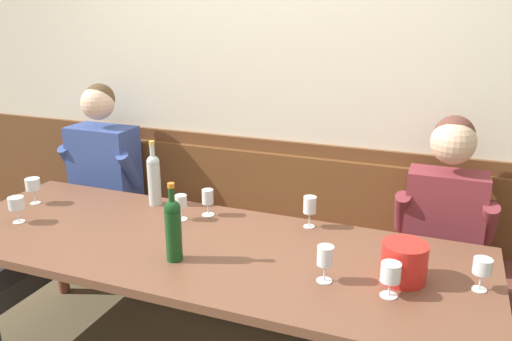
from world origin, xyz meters
TOP-DOWN VIEW (x-y plane):
  - room_wall_back at (0.00, 1.09)m, footprint 6.80×0.08m
  - wood_wainscot_panel at (0.00, 1.04)m, footprint 6.80×0.03m
  - wall_bench at (0.00, 0.83)m, footprint 2.91×0.42m
  - dining_table at (0.00, 0.10)m, footprint 2.61×0.92m
  - person_center_left_seat at (-1.08, 0.45)m, footprint 0.54×1.36m
  - person_left_seat at (1.05, 0.43)m, footprint 0.49×1.36m
  - ice_bucket at (0.91, 0.10)m, footprint 0.18×0.18m
  - wine_bottle_clear_water at (-0.46, 0.45)m, footprint 0.07×0.07m
  - wine_bottle_amber_mid at (-0.03, -0.08)m, footprint 0.07×0.07m
  - wine_glass_left_end at (-1.10, 0.21)m, footprint 0.08×0.08m
  - wine_glass_center_rear at (0.62, -0.03)m, footprint 0.07×0.07m
  - wine_glass_right_end at (0.88, -0.05)m, footprint 0.08×0.08m
  - wine_glass_by_bottle at (1.20, 0.13)m, footprint 0.07×0.07m
  - wine_glass_mid_right at (-0.22, 0.31)m, footprint 0.06×0.06m
  - wine_glass_near_bucket at (-0.98, -0.02)m, footprint 0.08×0.08m
  - wine_glass_mid_left at (0.42, 0.46)m, footprint 0.06×0.06m
  - wine_glass_center_front at (-0.12, 0.42)m, footprint 0.07×0.07m

SIDE VIEW (x-z plane):
  - wall_bench at x=0.00m, z-range -0.19..0.75m
  - wood_wainscot_panel at x=0.00m, z-range 0.00..1.02m
  - person_left_seat at x=1.05m, z-range -0.01..1.27m
  - person_center_left_seat at x=-1.08m, z-range -0.02..1.31m
  - dining_table at x=0.00m, z-range 0.30..1.05m
  - ice_bucket at x=0.91m, z-range 0.74..0.90m
  - wine_glass_mid_right at x=-0.22m, z-range 0.77..0.90m
  - wine_glass_center_front at x=-0.12m, z-range 0.77..0.91m
  - wine_glass_by_bottle at x=1.20m, z-range 0.77..0.91m
  - wine_glass_right_end at x=0.88m, z-range 0.77..0.91m
  - wine_glass_near_bucket at x=-0.98m, z-range 0.77..0.91m
  - wine_glass_center_rear at x=0.62m, z-range 0.77..0.93m
  - wine_glass_left_end at x=-1.10m, z-range 0.78..0.92m
  - wine_glass_mid_left at x=0.42m, z-range 0.77..0.93m
  - wine_bottle_amber_mid at x=-0.03m, z-range 0.72..1.07m
  - wine_bottle_clear_water at x=-0.46m, z-range 0.72..1.08m
  - room_wall_back at x=0.00m, z-range 0.00..2.80m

